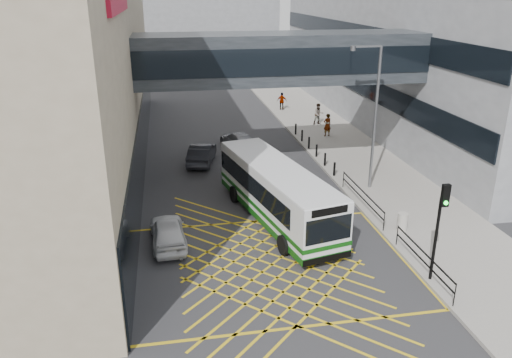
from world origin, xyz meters
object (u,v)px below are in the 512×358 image
car_dark (202,154)px  pedestrian_c (282,101)px  pedestrian_a (327,125)px  litter_bin (402,222)px  bus (276,191)px  car_silver (238,140)px  street_lamp (373,110)px  car_white (168,232)px  pedestrian_b (319,114)px  traffic_light (440,219)px

car_dark → pedestrian_c: size_ratio=2.65×
pedestrian_a → litter_bin: bearing=70.7°
bus → car_dark: bus is taller
car_silver → street_lamp: bearing=107.5°
car_white → street_lamp: 13.71m
car_dark → car_silver: 4.42m
car_white → litter_bin: (11.60, -0.82, -0.08)m
pedestrian_c → litter_bin: bearing=112.5°
car_silver → pedestrian_c: bearing=-133.7°
car_silver → car_dark: bearing=30.8°
car_silver → street_lamp: size_ratio=0.49×
bus → street_lamp: (6.38, 3.10, 3.37)m
litter_bin → pedestrian_b: (1.94, 20.87, 0.49)m
traffic_light → car_silver: bearing=105.0°
bus → litter_bin: bearing=-36.6°
street_lamp → litter_bin: street_lamp is taller
traffic_light → pedestrian_b: bearing=84.5°
litter_bin → pedestrian_c: pedestrian_c is taller
street_lamp → pedestrian_c: street_lamp is taller
pedestrian_c → car_dark: bearing=80.5°
street_lamp → pedestrian_a: size_ratio=4.52×
litter_bin → bus: bearing=155.8°
car_white → pedestrian_b: pedestrian_b is taller
car_white → car_dark: 11.99m
pedestrian_a → pedestrian_b: 3.76m
car_white → traffic_light: (10.75, -5.41, 2.30)m
street_lamp → pedestrian_c: (-0.39, 21.35, -3.97)m
car_white → pedestrian_c: (11.65, 26.31, 0.33)m
car_dark → car_silver: (3.05, 3.20, -0.06)m
car_white → car_silver: bearing=-114.1°
car_white → car_dark: car_dark is taller
traffic_light → street_lamp: 10.63m
street_lamp → bus: bearing=-156.9°
bus → traffic_light: (5.09, -7.26, 1.38)m
bus → car_silver: (-0.09, 13.06, -0.96)m
bus → pedestrian_b: (7.89, 18.19, -0.51)m
car_white → pedestrian_b: (13.55, 20.05, 0.41)m
pedestrian_a → pedestrian_c: size_ratio=1.09×
car_dark → car_silver: car_dark is taller
pedestrian_b → car_white: bearing=-129.0°
pedestrian_b → pedestrian_c: 6.54m
pedestrian_c → traffic_light: bearing=110.9°
street_lamp → litter_bin: (-0.44, -5.77, -4.37)m
car_dark → litter_bin: size_ratio=5.06×
traffic_light → pedestrian_c: size_ratio=2.53×
bus → pedestrian_a: (7.50, 14.46, -0.52)m
traffic_light → pedestrian_a: 21.94m
car_silver → street_lamp: street_lamp is taller
car_dark → bus: bearing=121.1°
traffic_light → bus: bearing=125.8°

